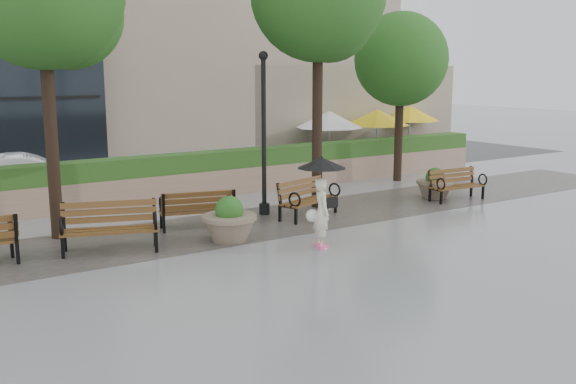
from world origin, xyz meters
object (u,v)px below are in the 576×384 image
planter_right (435,186)px  lamppost (264,144)px  bench_1 (110,238)px  car_right (27,175)px  pedestrian (322,193)px  bench_4 (457,191)px  bench_3 (308,206)px  bench_2 (198,217)px  planter_left (229,224)px

planter_right → lamppost: size_ratio=0.26×
bench_1 → car_right: (-0.03, 7.70, 0.32)m
car_right → pedestrian: 10.62m
bench_4 → bench_3: bearing=177.8°
bench_2 → planter_left: bearing=108.1°
bench_2 → planter_left: 1.47m
bench_4 → lamppost: bearing=169.9°
pedestrian → bench_3: bearing=-10.1°
bench_3 → car_right: (-5.42, 7.33, 0.34)m
bench_4 → car_right: size_ratio=0.46×
bench_1 → lamppost: 5.03m
bench_1 → bench_2: 2.59m
bench_4 → pedestrian: 6.72m
bench_2 → bench_4: bearing=-173.3°
bench_1 → planter_left: size_ratio=1.70×
planter_right → pedestrian: (-6.13, -2.53, 0.83)m
car_right → planter_right: bearing=-115.9°
bench_2 → bench_3: size_ratio=0.96×
lamppost → pedestrian: bearing=-100.9°
bench_3 → bench_2: bearing=152.6°
bench_2 → pedestrian: size_ratio=0.96×
lamppost → bench_2: bearing=-169.0°
bench_1 → bench_2: bench_1 is taller
bench_3 → pedestrian: bearing=-137.8°
car_right → bench_2: bearing=-150.1°
bench_1 → bench_3: bench_1 is taller
bench_1 → bench_3: (5.38, 0.38, -0.02)m
bench_3 → planter_left: size_ratio=1.59×
pedestrian → bench_4: bearing=-53.6°
bench_2 → pedestrian: bearing=131.2°
bench_2 → planter_left: (0.09, -1.46, 0.12)m
planter_right → pedestrian: 6.69m
bench_4 → planter_right: 0.69m
bench_1 → bench_2: (2.44, 0.87, -0.03)m
bench_3 → lamppost: lamppost is taller
bench_1 → planter_right: bearing=21.6°
bench_2 → pedestrian: (1.50, -3.01, 0.91)m
lamppost → bench_4: bearing=-15.0°
bench_2 → planter_left: planter_left is taller
bench_3 → bench_4: bearing=-24.9°
bench_1 → pedestrian: pedestrian is taller
bench_1 → lamppost: (4.60, 1.29, 1.57)m
bench_4 → planter_right: same height
bench_4 → planter_right: size_ratio=1.61×
bench_3 → bench_4: 4.97m
bench_2 → pedestrian: pedestrian is taller
bench_2 → bench_4: bench_2 is taller
bench_1 → pedestrian: 4.56m
bench_1 → lamppost: bearing=35.1°
bench_4 → pedestrian: pedestrian is taller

